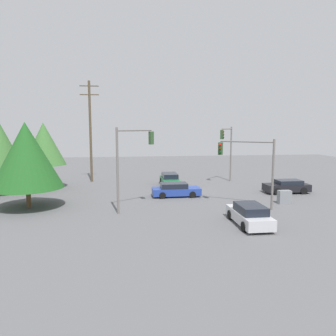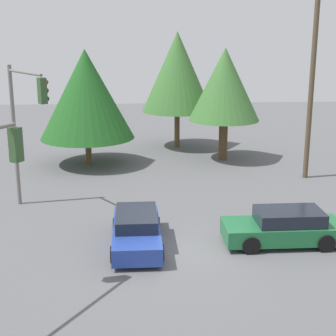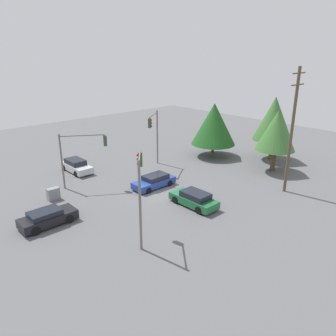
{
  "view_description": "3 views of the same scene",
  "coord_description": "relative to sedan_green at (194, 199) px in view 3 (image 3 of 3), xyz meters",
  "views": [
    {
      "loc": [
        5.4,
        31.93,
        6.71
      ],
      "look_at": [
        1.39,
        1.1,
        2.7
      ],
      "focal_mm": 35.0,
      "sensor_mm": 36.0,
      "label": 1
    },
    {
      "loc": [
        -17.91,
        1.6,
        8.17
      ],
      "look_at": [
        2.09,
        0.22,
        2.72
      ],
      "focal_mm": 55.0,
      "sensor_mm": 36.0,
      "label": 2
    },
    {
      "loc": [
        -19.42,
        -22.21,
        13.08
      ],
      "look_at": [
        0.73,
        -0.51,
        2.59
      ],
      "focal_mm": 35.0,
      "sensor_mm": 36.0,
      "label": 3
    }
  ],
  "objects": [
    {
      "name": "electrical_cabinet",
      "position": [
        -8.69,
        9.85,
        -0.1
      ],
      "size": [
        1.09,
        0.61,
        1.15
      ],
      "primitive_type": "cube",
      "color": "gray",
      "rests_on": "ground_plane"
    },
    {
      "name": "tree_corner",
      "position": [
        13.49,
        0.08,
        4.11
      ],
      "size": [
        4.46,
        4.46,
        7.06
      ],
      "color": "#4C3823",
      "rests_on": "ground_plane"
    },
    {
      "name": "sedan_silver",
      "position": [
        -3.37,
        15.39,
        0.02
      ],
      "size": [
        1.97,
        4.58,
        1.44
      ],
      "rotation": [
        0.0,
        0.0,
        3.14
      ],
      "color": "silver",
      "rests_on": "ground_plane"
    },
    {
      "name": "utility_pole_tall",
      "position": [
        9.04,
        -3.88,
        5.61
      ],
      "size": [
        2.2,
        0.28,
        11.95
      ],
      "color": "brown",
      "rests_on": "ground_plane"
    },
    {
      "name": "traffic_signal_cross",
      "position": [
        -7.07,
        -1.33,
        3.78
      ],
      "size": [
        2.13,
        2.48,
        6.6
      ],
      "rotation": [
        0.0,
        0.0,
        0.87
      ],
      "color": "slate",
      "rests_on": "ground_plane"
    },
    {
      "name": "ground_plane",
      "position": [
        -0.47,
        4.22,
        -0.67
      ],
      "size": [
        80.0,
        80.0,
        0.0
      ],
      "primitive_type": "plane",
      "color": "#5B5B5E"
    },
    {
      "name": "traffic_signal_main",
      "position": [
        -5.1,
        10.7,
        3.28
      ],
      "size": [
        3.95,
        2.67,
        5.67
      ],
      "rotation": [
        0.0,
        0.0,
        -0.58
      ],
      "color": "slate",
      "rests_on": "ground_plane"
    },
    {
      "name": "tree_behind",
      "position": [
        17.36,
        2.7,
        4.61
      ],
      "size": [
        4.9,
        4.9,
        8.01
      ],
      "color": "brown",
      "rests_on": "ground_plane"
    },
    {
      "name": "sedan_dark",
      "position": [
        -11.12,
        5.57,
        -0.02
      ],
      "size": [
        4.43,
        1.95,
        1.32
      ],
      "rotation": [
        0.0,
        0.0,
        -1.57
      ],
      "color": "black",
      "rests_on": "ground_plane"
    },
    {
      "name": "sedan_green",
      "position": [
        0.0,
        0.0,
        0.0
      ],
      "size": [
        1.97,
        4.62,
        1.38
      ],
      "color": "#1E6638",
      "rests_on": "ground_plane"
    },
    {
      "name": "tree_right",
      "position": [
        12.88,
        8.6,
        3.67
      ],
      "size": [
        5.73,
        5.73,
        7.02
      ],
      "color": "brown",
      "rests_on": "ground_plane"
    },
    {
      "name": "sedan_blue",
      "position": [
        0.23,
        5.75,
        -0.04
      ],
      "size": [
        4.57,
        1.93,
        1.3
      ],
      "rotation": [
        0.0,
        0.0,
        1.57
      ],
      "color": "#233D93",
      "rests_on": "ground_plane"
    },
    {
      "name": "traffic_signal_aux",
      "position": [
        4.48,
        10.58,
        3.81
      ],
      "size": [
        3.03,
        2.21,
        6.6
      ],
      "rotation": [
        0.0,
        0.0,
        3.74
      ],
      "color": "slate",
      "rests_on": "ground_plane"
    }
  ]
}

